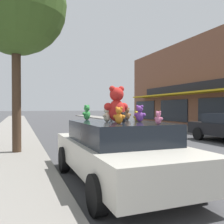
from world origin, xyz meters
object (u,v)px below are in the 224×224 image
(plush_art_car, at_px, (119,150))
(teddy_bear_pink, at_px, (158,118))
(teddy_bear_black, at_px, (123,118))
(teddy_bear_purple, at_px, (140,114))
(street_tree, at_px, (16,5))
(teddy_bear_brown, at_px, (127,114))
(teddy_bear_green, at_px, (87,113))
(teddy_bear_cream, at_px, (107,115))
(teddy_bear_giant, at_px, (117,105))
(teddy_bear_white, at_px, (111,115))
(teddy_bear_yellow, at_px, (137,116))
(teddy_bear_orange, at_px, (119,116))

(plush_art_car, relative_size, teddy_bear_pink, 17.99)
(teddy_bear_black, bearing_deg, teddy_bear_purple, -133.27)
(street_tree, bearing_deg, teddy_bear_brown, -52.21)
(plush_art_car, distance_m, teddy_bear_green, 1.44)
(teddy_bear_brown, relative_size, teddy_bear_purple, 0.85)
(plush_art_car, bearing_deg, teddy_bear_green, 110.16)
(teddy_bear_cream, bearing_deg, teddy_bear_purple, 124.32)
(plush_art_car, distance_m, teddy_bear_giant, 1.00)
(teddy_bear_white, bearing_deg, teddy_bear_giant, 125.91)
(teddy_bear_yellow, height_order, street_tree, street_tree)
(teddy_bear_cream, bearing_deg, teddy_bear_pink, 83.66)
(teddy_bear_green, relative_size, teddy_bear_yellow, 1.62)
(teddy_bear_giant, bearing_deg, teddy_bear_purple, 151.82)
(teddy_bear_cream, bearing_deg, teddy_bear_yellow, 144.33)
(teddy_bear_orange, bearing_deg, teddy_bear_cream, -49.16)
(plush_art_car, distance_m, teddy_bear_purple, 0.92)
(teddy_bear_orange, bearing_deg, teddy_bear_yellow, -95.37)
(teddy_bear_orange, xyz_separation_m, teddy_bear_black, (0.17, 0.20, -0.05))
(teddy_bear_pink, distance_m, teddy_bear_green, 2.28)
(plush_art_car, bearing_deg, teddy_bear_white, 88.03)
(teddy_bear_pink, xyz_separation_m, teddy_bear_brown, (0.12, 1.71, 0.03))
(teddy_bear_cream, height_order, teddy_bear_yellow, teddy_bear_cream)
(teddy_bear_giant, height_order, street_tree, street_tree)
(plush_art_car, relative_size, teddy_bear_white, 14.68)
(teddy_bear_giant, xyz_separation_m, teddy_bear_purple, (0.47, -0.20, -0.20))
(teddy_bear_orange, height_order, teddy_bear_black, teddy_bear_orange)
(teddy_bear_black, bearing_deg, teddy_bear_cream, -50.48)
(plush_art_car, height_order, teddy_bear_black, teddy_bear_black)
(teddy_bear_giant, distance_m, teddy_bear_black, 0.53)
(street_tree, bearing_deg, teddy_bear_white, -59.32)
(teddy_bear_brown, xyz_separation_m, teddy_bear_yellow, (-0.03, -0.61, -0.04))
(teddy_bear_yellow, bearing_deg, teddy_bear_black, 25.86)
(teddy_bear_pink, distance_m, street_tree, 6.79)
(teddy_bear_black, bearing_deg, teddy_bear_brown, -97.93)
(teddy_bear_giant, bearing_deg, teddy_bear_yellow, -179.68)
(teddy_bear_brown, bearing_deg, teddy_bear_purple, 87.69)
(teddy_bear_giant, height_order, teddy_bear_green, teddy_bear_giant)
(teddy_bear_giant, relative_size, teddy_bear_cream, 2.37)
(teddy_bear_yellow, bearing_deg, teddy_bear_pink, 68.58)
(teddy_bear_giant, distance_m, teddy_bear_brown, 0.89)
(teddy_bear_green, bearing_deg, teddy_bear_cream, 61.50)
(plush_art_car, relative_size, teddy_bear_giant, 5.74)
(street_tree, bearing_deg, teddy_bear_black, -65.54)
(teddy_bear_orange, xyz_separation_m, teddy_bear_brown, (0.75, 1.32, -0.01))
(teddy_bear_black, bearing_deg, plush_art_car, -80.25)
(teddy_bear_brown, height_order, teddy_bear_cream, teddy_bear_cream)
(teddy_bear_yellow, bearing_deg, street_tree, -73.74)
(teddy_bear_pink, bearing_deg, teddy_bear_green, -1.26)
(teddy_bear_pink, distance_m, teddy_bear_black, 0.75)
(plush_art_car, height_order, teddy_bear_brown, teddy_bear_brown)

